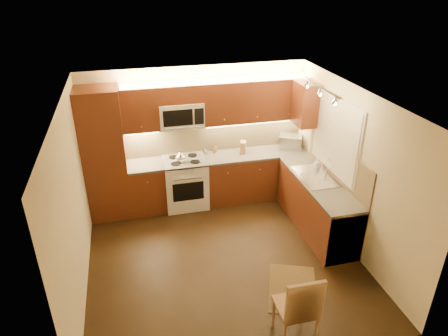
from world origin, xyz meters
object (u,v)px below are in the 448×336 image
object	(u,v)px
sink	(316,173)
dining_chair	(296,305)
kettle	(180,157)
stove	(185,182)
soap_bottle	(317,163)
toaster_oven	(290,142)
microwave	(181,115)
knife_block	(243,147)

from	to	relation	value
sink	dining_chair	bearing A→B (deg)	-119.34
sink	kettle	bearing A→B (deg)	153.27
sink	kettle	size ratio (longest dim) A/B	4.08
stove	dining_chair	xyz separation A→B (m)	(0.77, -3.32, 0.05)
soap_bottle	stove	bearing A→B (deg)	142.92
stove	toaster_oven	world-z (taller)	toaster_oven
kettle	soap_bottle	bearing A→B (deg)	-15.52
soap_bottle	kettle	bearing A→B (deg)	145.40
kettle	dining_chair	world-z (taller)	kettle
toaster_oven	soap_bottle	bearing A→B (deg)	-60.35
microwave	kettle	xyz separation A→B (m)	(-0.08, -0.21, -0.69)
sink	toaster_oven	distance (m)	1.22
stove	sink	world-z (taller)	sink
stove	kettle	world-z (taller)	kettle
sink	knife_block	size ratio (longest dim) A/B	3.86
microwave	soap_bottle	distance (m)	2.47
microwave	dining_chair	bearing A→B (deg)	-77.49
kettle	microwave	bearing A→B (deg)	73.88
toaster_oven	soap_bottle	distance (m)	0.94
sink	soap_bottle	distance (m)	0.33
knife_block	dining_chair	xyz separation A→B (m)	(-0.35, -3.41, -0.51)
microwave	kettle	world-z (taller)	microwave
microwave	soap_bottle	bearing A→B (deg)	-24.30
toaster_oven	kettle	bearing A→B (deg)	-152.24
stove	soap_bottle	distance (m)	2.37
dining_chair	sink	bearing A→B (deg)	61.26
stove	microwave	size ratio (longest dim) A/B	1.21
microwave	knife_block	distance (m)	1.32
toaster_oven	soap_bottle	xyz separation A→B (m)	(0.11, -0.93, -0.03)
kettle	sink	bearing A→B (deg)	-23.48
dining_chair	soap_bottle	bearing A→B (deg)	61.40
knife_block	kettle	bearing A→B (deg)	-150.14
stove	sink	bearing A→B (deg)	-29.36
toaster_oven	soap_bottle	world-z (taller)	toaster_oven
sink	dining_chair	distance (m)	2.56
microwave	stove	bearing A→B (deg)	-90.00
stove	kettle	bearing A→B (deg)	-133.42
knife_block	toaster_oven	bearing A→B (deg)	22.14
toaster_oven	knife_block	bearing A→B (deg)	-156.57
kettle	knife_block	size ratio (longest dim) A/B	0.95
stove	dining_chair	world-z (taller)	dining_chair
stove	soap_bottle	xyz separation A→B (m)	(2.15, -0.84, 0.53)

